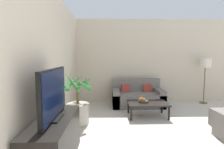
{
  "coord_description": "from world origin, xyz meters",
  "views": [
    {
      "loc": [
        -2.43,
        0.21,
        1.49
      ],
      "look_at": [
        -2.29,
        4.99,
        1.0
      ],
      "focal_mm": 28.0,
      "sensor_mm": 36.0,
      "label": 1
    }
  ],
  "objects": [
    {
      "name": "potted_palm",
      "position": [
        -3.08,
        4.01,
        0.38
      ],
      "size": [
        0.68,
        0.69,
        1.17
      ],
      "color": "#ADA393",
      "rests_on": "ground_plane"
    },
    {
      "name": "apple_red",
      "position": [
        -1.51,
        4.47,
        0.44
      ],
      "size": [
        0.07,
        0.07,
        0.07
      ],
      "color": "red",
      "rests_on": "fruit_bowl"
    },
    {
      "name": "wall_back",
      "position": [
        0.0,
        5.98,
        1.35
      ],
      "size": [
        8.41,
        0.06,
        2.7
      ],
      "color": "beige",
      "rests_on": "ground_plane"
    },
    {
      "name": "television",
      "position": [
        -3.13,
        2.5,
        1.0
      ],
      "size": [
        0.18,
        1.0,
        0.68
      ],
      "color": "black",
      "rests_on": "tv_console"
    },
    {
      "name": "coffee_table",
      "position": [
        -1.42,
        4.42,
        0.31
      ],
      "size": [
        0.98,
        0.62,
        0.36
      ],
      "color": "black",
      "rests_on": "ground_plane"
    },
    {
      "name": "sofa_loveseat",
      "position": [
        -1.51,
        5.43,
        0.26
      ],
      "size": [
        1.52,
        0.84,
        0.79
      ],
      "color": "slate",
      "rests_on": "ground_plane"
    },
    {
      "name": "tv_console",
      "position": [
        -3.14,
        2.5,
        0.33
      ],
      "size": [
        0.46,
        1.3,
        0.66
      ],
      "color": "black",
      "rests_on": "ground_plane"
    },
    {
      "name": "apple_green",
      "position": [
        -1.52,
        4.39,
        0.44
      ],
      "size": [
        0.07,
        0.07,
        0.07
      ],
      "color": "olive",
      "rests_on": "fruit_bowl"
    },
    {
      "name": "fruit_bowl",
      "position": [
        -1.52,
        4.45,
        0.38
      ],
      "size": [
        0.24,
        0.24,
        0.05
      ],
      "color": "#42382D",
      "rests_on": "coffee_table"
    },
    {
      "name": "floor_lamp",
      "position": [
        0.67,
        5.62,
        1.22
      ],
      "size": [
        0.33,
        0.33,
        1.43
      ],
      "color": "brown",
      "rests_on": "ground_plane"
    },
    {
      "name": "orange_fruit",
      "position": [
        -1.59,
        4.44,
        0.44
      ],
      "size": [
        0.08,
        0.08,
        0.08
      ],
      "color": "orange",
      "rests_on": "fruit_bowl"
    },
    {
      "name": "wall_left",
      "position": [
        -3.44,
        2.98,
        1.35
      ],
      "size": [
        0.06,
        7.55,
        2.7
      ],
      "color": "beige",
      "rests_on": "ground_plane"
    }
  ]
}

